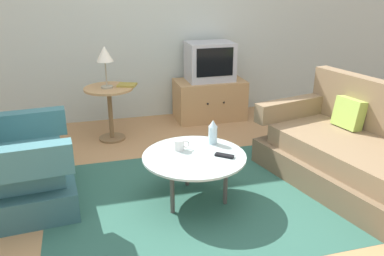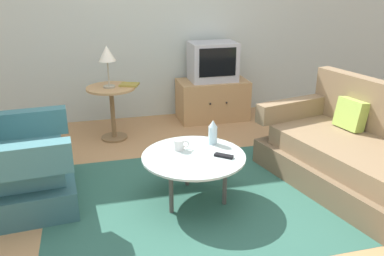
# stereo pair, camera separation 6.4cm
# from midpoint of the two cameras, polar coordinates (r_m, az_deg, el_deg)

# --- Properties ---
(ground_plane) EXTENTS (16.00, 16.00, 0.00)m
(ground_plane) POSITION_cam_midpoint_polar(r_m,az_deg,el_deg) (3.45, 1.08, -10.33)
(ground_plane) COLOR #AD7F51
(back_wall) EXTENTS (9.00, 0.12, 2.70)m
(back_wall) POSITION_cam_midpoint_polar(r_m,az_deg,el_deg) (5.26, -5.83, 16.01)
(back_wall) COLOR #B2BCB2
(back_wall) RESTS_ON ground
(area_rug) EXTENTS (2.40, 1.88, 0.00)m
(area_rug) POSITION_cam_midpoint_polar(r_m,az_deg,el_deg) (3.48, 0.76, -9.98)
(area_rug) COLOR #2D5B4C
(area_rug) RESTS_ON ground
(armchair) EXTENTS (1.02, 1.03, 0.89)m
(armchair) POSITION_cam_midpoint_polar(r_m,az_deg,el_deg) (3.62, -24.35, -5.35)
(armchair) COLOR #325C60
(armchair) RESTS_ON ground
(couch) EXTENTS (1.27, 1.87, 0.89)m
(couch) POSITION_cam_midpoint_polar(r_m,az_deg,el_deg) (3.86, 22.84, -3.69)
(couch) COLOR brown
(couch) RESTS_ON ground
(coffee_table) EXTENTS (0.84, 0.84, 0.41)m
(coffee_table) POSITION_cam_midpoint_polar(r_m,az_deg,el_deg) (3.30, 0.80, -4.34)
(coffee_table) COLOR #B2C6C1
(coffee_table) RESTS_ON ground
(side_table) EXTENTS (0.54, 0.54, 0.61)m
(side_table) POSITION_cam_midpoint_polar(r_m,az_deg,el_deg) (4.63, -10.80, 3.67)
(side_table) COLOR tan
(side_table) RESTS_ON ground
(tv_stand) EXTENTS (0.88, 0.52, 0.51)m
(tv_stand) POSITION_cam_midpoint_polar(r_m,az_deg,el_deg) (5.30, 3.22, 4.02)
(tv_stand) COLOR tan
(tv_stand) RESTS_ON ground
(television) EXTENTS (0.58, 0.42, 0.48)m
(television) POSITION_cam_midpoint_polar(r_m,az_deg,el_deg) (5.19, 3.28, 9.31)
(television) COLOR #B7B7BC
(television) RESTS_ON tv_stand
(table_lamp) EXTENTS (0.18, 0.18, 0.46)m
(table_lamp) POSITION_cam_midpoint_polar(r_m,az_deg,el_deg) (4.49, -11.44, 9.95)
(table_lamp) COLOR #9E937A
(table_lamp) RESTS_ON side_table
(vase) EXTENTS (0.08, 0.08, 0.22)m
(vase) POSITION_cam_midpoint_polar(r_m,az_deg,el_deg) (3.48, 3.48, -0.63)
(vase) COLOR silver
(vase) RESTS_ON coffee_table
(mug) EXTENTS (0.13, 0.08, 0.09)m
(mug) POSITION_cam_midpoint_polar(r_m,az_deg,el_deg) (3.37, -1.27, -2.37)
(mug) COLOR white
(mug) RESTS_ON coffee_table
(tv_remote_dark) EXTENTS (0.15, 0.13, 0.02)m
(tv_remote_dark) POSITION_cam_midpoint_polar(r_m,az_deg,el_deg) (3.27, 5.04, -3.91)
(tv_remote_dark) COLOR black
(tv_remote_dark) RESTS_ON coffee_table
(book) EXTENTS (0.24, 0.22, 0.02)m
(book) POSITION_cam_midpoint_polar(r_m,az_deg,el_deg) (4.61, -8.40, 6.05)
(book) COLOR olive
(book) RESTS_ON side_table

